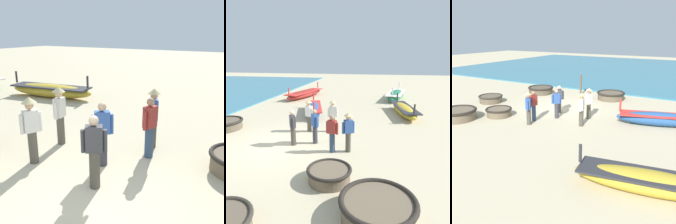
# 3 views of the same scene
# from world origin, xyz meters

# --- Properties ---
(ground_plane) EXTENTS (80.00, 80.00, 0.00)m
(ground_plane) POSITION_xyz_m (0.00, 0.00, 0.00)
(ground_plane) COLOR #C6B793
(coracle_weathered) EXTENTS (1.43, 1.43, 0.45)m
(coracle_weathered) POSITION_xyz_m (2.79, -2.31, 0.25)
(coracle_weathered) COLOR brown
(coracle_weathered) RESTS_ON ground
(coracle_far_left) EXTENTS (1.91, 1.91, 0.57)m
(coracle_far_left) POSITION_xyz_m (4.30, -3.73, 0.31)
(coracle_far_left) COLOR brown
(coracle_far_left) RESTS_ON ground
(coracle_tilted) EXTENTS (1.57, 1.57, 0.48)m
(coracle_tilted) POSITION_xyz_m (0.85, -4.89, 0.26)
(coracle_tilted) COLOR brown
(coracle_tilted) RESTS_ON ground
(coracle_nearest) EXTENTS (1.90, 1.90, 0.52)m
(coracle_nearest) POSITION_xyz_m (-3.89, 1.64, 0.29)
(coracle_nearest) COLOR brown
(coracle_nearest) RESTS_ON ground
(coracle_center) EXTENTS (1.90, 1.90, 0.51)m
(coracle_center) POSITION_xyz_m (-2.99, -3.59, 0.28)
(coracle_center) COLOR brown
(coracle_center) RESTS_ON ground
(long_boat_white_hull) EXTENTS (2.10, 4.19, 1.22)m
(long_boat_white_hull) POSITION_xyz_m (-0.04, 5.58, 0.35)
(long_boat_white_hull) COLOR #285693
(long_boat_white_hull) RESTS_ON ground
(long_boat_red_hull) EXTENTS (1.71, 4.49, 1.16)m
(long_boat_red_hull) POSITION_xyz_m (5.98, 6.47, 0.34)
(long_boat_red_hull) COLOR gold
(long_boat_red_hull) RESTS_ON ground
(fisherman_by_coracle) EXTENTS (0.36, 0.47, 1.57)m
(fisherman_by_coracle) POSITION_xyz_m (0.59, 0.24, 0.84)
(fisherman_by_coracle) COLOR #4C473D
(fisherman_by_coracle) RESTS_ON ground
(fisherman_with_hat) EXTENTS (0.49, 0.36, 1.67)m
(fisherman_with_hat) POSITION_xyz_m (3.07, -0.02, 0.96)
(fisherman_with_hat) COLOR #4C473D
(fisherman_with_hat) RESTS_ON ground
(fisherman_standing_left) EXTENTS (0.52, 0.36, 1.67)m
(fisherman_standing_left) POSITION_xyz_m (1.95, 2.32, 0.96)
(fisherman_standing_left) COLOR #4C473D
(fisherman_standing_left) RESTS_ON ground
(fisherman_hauling) EXTENTS (0.39, 0.42, 1.57)m
(fisherman_hauling) POSITION_xyz_m (1.48, 0.61, 0.84)
(fisherman_hauling) COLOR #383842
(fisherman_hauling) RESTS_ON ground
(fisherman_crouching) EXTENTS (0.49, 0.36, 1.67)m
(fisherman_crouching) POSITION_xyz_m (0.73, 2.14, 0.96)
(fisherman_crouching) COLOR #4C473D
(fisherman_crouching) RESTS_ON ground
(fisherman_standing_right) EXTENTS (0.52, 0.29, 1.57)m
(fisherman_standing_right) POSITION_xyz_m (2.44, -0.18, 0.84)
(fisherman_standing_right) COLOR #2D425B
(fisherman_standing_right) RESTS_ON ground
(mooring_post_mid_beach) EXTENTS (0.14, 0.14, 1.47)m
(mooring_post_mid_beach) POSITION_xyz_m (-4.20, -0.83, 0.73)
(mooring_post_mid_beach) COLOR brown
(mooring_post_mid_beach) RESTS_ON ground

